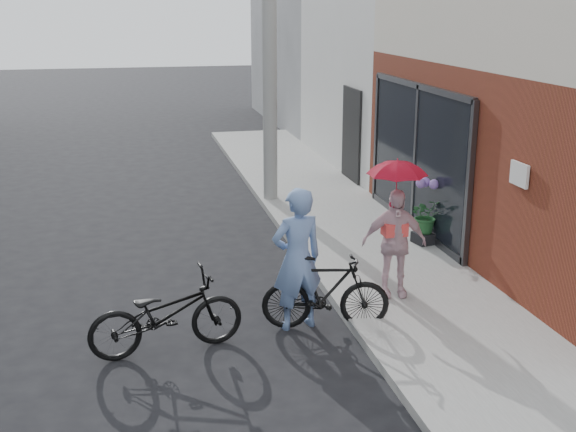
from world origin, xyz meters
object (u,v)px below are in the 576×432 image
object	(u,v)px
officer	(297,259)
bike_right	(326,292)
bike_left	(166,314)
kimono_woman	(394,243)
planter	(425,238)
utility_pole	(269,26)

from	to	relation	value
officer	bike_right	world-z (taller)	officer
bike_left	kimono_woman	xyz separation A→B (m)	(3.06, 0.77, 0.38)
bike_left	planter	world-z (taller)	bike_left
utility_pole	officer	world-z (taller)	utility_pole
utility_pole	bike_right	xyz separation A→B (m)	(-0.50, -5.89, -3.02)
officer	bike_left	distance (m)	1.71
officer	kimono_woman	distance (m)	1.50
utility_pole	bike_left	xyz separation A→B (m)	(-2.46, -6.10, -3.03)
bike_right	kimono_woman	distance (m)	1.29
bike_left	kimono_woman	world-z (taller)	kimono_woman
bike_right	kimono_woman	world-z (taller)	kimono_woman
kimono_woman	bike_left	bearing A→B (deg)	-156.76
bike_right	planter	bearing A→B (deg)	-32.78
bike_left	kimono_woman	bearing A→B (deg)	-84.45
utility_pole	kimono_woman	bearing A→B (deg)	-83.65
bike_left	planter	size ratio (longest dim) A/B	5.29
utility_pole	officer	distance (m)	6.39
planter	officer	bearing A→B (deg)	-138.75
utility_pole	bike_left	size ratio (longest dim) A/B	3.90
bike_right	planter	distance (m)	3.48
bike_right	officer	bearing A→B (deg)	82.85
kimono_woman	planter	size ratio (longest dim) A/B	4.33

